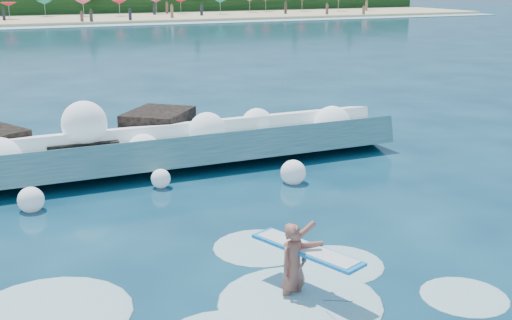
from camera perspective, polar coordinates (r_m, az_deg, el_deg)
The scene contains 9 objects.
ground at distance 14.03m, azimuth -2.26°, elevation -7.47°, with size 200.00×200.00×0.00m, color #07253B.
beach at distance 90.25m, azimuth -21.57°, elevation 11.44°, with size 140.00×20.00×0.40m, color tan.
wet_band at distance 79.30m, azimuth -21.08°, elevation 10.90°, with size 140.00×5.00×0.08m, color silver.
breaking_wave at distance 19.42m, azimuth -12.29°, elevation 0.53°, with size 17.69×2.77×1.53m.
rock_cluster at distance 20.60m, azimuth -16.54°, elevation 1.01°, with size 8.78×3.52×1.57m.
surfer_with_board at distance 11.68m, azimuth 3.64°, elevation -9.19°, with size 1.31×2.87×1.68m.
wave_spray at distance 19.19m, azimuth -12.59°, elevation 1.53°, with size 15.09×4.54×2.18m.
surf_foam at distance 11.77m, azimuth -2.84°, elevation -12.34°, with size 9.23×5.34×0.15m.
beach_umbrellas at distance 92.41m, azimuth -21.67°, elevation 12.79°, with size 112.63×6.69×0.50m.
Camera 1 is at (-4.77, -11.96, 5.57)m, focal length 45.00 mm.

